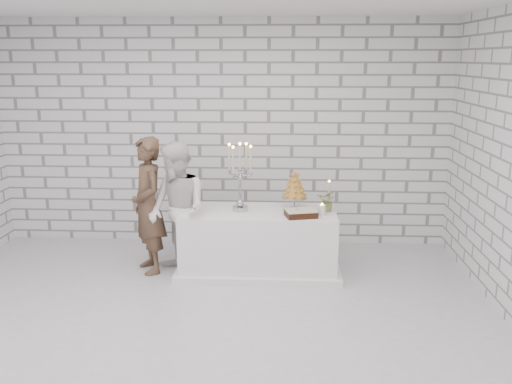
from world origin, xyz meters
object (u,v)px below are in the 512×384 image
at_px(cake_table, 259,241).
at_px(groom, 148,206).
at_px(bride, 177,211).
at_px(croquembouche, 295,190).
at_px(candelabra, 240,177).

height_order(cake_table, groom, groom).
xyz_separation_m(bride, croquembouche, (1.34, 0.28, 0.19)).
distance_m(cake_table, croquembouche, 0.74).
bearing_deg(groom, candelabra, 62.00).
xyz_separation_m(cake_table, groom, (-1.29, -0.04, 0.43)).
bearing_deg(croquembouche, candelabra, -171.14).
xyz_separation_m(groom, bride, (0.37, -0.14, -0.02)).
bearing_deg(croquembouche, groom, -175.26).
relative_size(cake_table, bride, 1.14).
distance_m(cake_table, groom, 1.37).
bearing_deg(croquembouche, bride, -168.22).
xyz_separation_m(cake_table, croquembouche, (0.42, 0.10, 0.61)).
bearing_deg(groom, cake_table, 61.47).
distance_m(cake_table, candelabra, 0.81).
relative_size(groom, croquembouche, 3.49).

